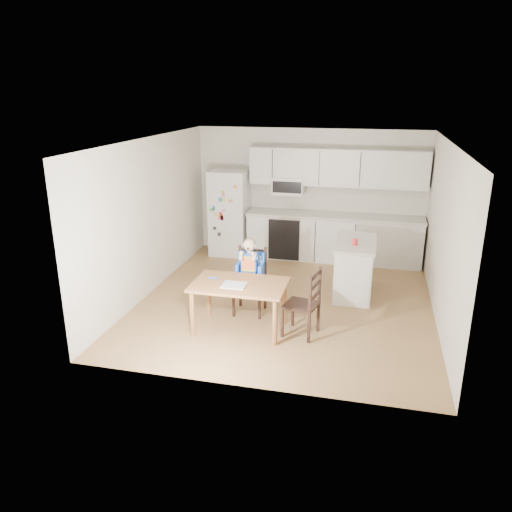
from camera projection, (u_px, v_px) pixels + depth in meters
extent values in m
cube|color=olive|center=(286.00, 301.00, 7.96)|extent=(4.50, 5.00, 0.01)
cube|color=beige|center=(310.00, 193.00, 9.87)|extent=(4.50, 0.02, 2.50)
cube|color=beige|center=(150.00, 216.00, 8.06)|extent=(0.02, 5.00, 2.50)
cube|color=beige|center=(444.00, 235.00, 7.06)|extent=(0.02, 5.00, 2.50)
cube|color=white|center=(289.00, 141.00, 7.16)|extent=(4.50, 5.00, 0.01)
cube|color=silver|center=(230.00, 212.00, 10.01)|extent=(0.72, 0.70, 1.70)
cube|color=silver|center=(333.00, 239.00, 9.73)|extent=(3.34, 0.60, 0.86)
cube|color=beige|center=(334.00, 216.00, 9.58)|extent=(3.37, 0.62, 0.05)
cube|color=black|center=(284.00, 240.00, 9.65)|extent=(0.60, 0.02, 0.80)
cube|color=silver|center=(337.00, 167.00, 9.42)|extent=(3.34, 0.34, 0.70)
cube|color=silver|center=(289.00, 186.00, 9.71)|extent=(0.60, 0.38, 0.33)
cube|color=silver|center=(354.00, 269.00, 8.12)|extent=(0.58, 1.15, 0.85)
cube|color=beige|center=(356.00, 243.00, 7.97)|extent=(0.64, 1.21, 0.05)
cylinder|color=red|center=(355.00, 242.00, 7.77)|extent=(0.08, 0.08, 0.10)
cube|color=brown|center=(239.00, 285.00, 6.81)|extent=(1.29, 0.83, 0.04)
cylinder|color=brown|center=(192.00, 314.00, 6.73)|extent=(0.06, 0.06, 0.65)
cylinder|color=brown|center=(208.00, 295.00, 7.36)|extent=(0.06, 0.06, 0.65)
cylinder|color=brown|center=(275.00, 323.00, 6.48)|extent=(0.06, 0.06, 0.65)
cylinder|color=brown|center=(284.00, 302.00, 7.11)|extent=(0.06, 0.06, 0.65)
cube|color=silver|center=(234.00, 285.00, 6.73)|extent=(0.32, 0.28, 0.01)
cylinder|color=blue|center=(213.00, 278.00, 6.98)|extent=(0.12, 0.06, 0.02)
cube|color=black|center=(250.00, 285.00, 7.41)|extent=(0.44, 0.44, 0.03)
cube|color=black|center=(233.00, 303.00, 7.34)|extent=(0.04, 0.04, 0.43)
cube|color=black|center=(240.00, 293.00, 7.71)|extent=(0.04, 0.04, 0.43)
cube|color=black|center=(259.00, 305.00, 7.26)|extent=(0.04, 0.04, 0.43)
cube|color=black|center=(265.00, 295.00, 7.62)|extent=(0.04, 0.04, 0.43)
cube|color=black|center=(253.00, 263.00, 7.50)|extent=(0.43, 0.04, 0.52)
cube|color=blue|center=(250.00, 280.00, 7.39)|extent=(0.39, 0.35, 0.10)
cube|color=blue|center=(252.00, 263.00, 7.45)|extent=(0.39, 0.06, 0.35)
cube|color=#519DE3|center=(249.00, 277.00, 7.35)|extent=(0.31, 0.27, 0.02)
cube|color=#2D35A1|center=(250.00, 261.00, 7.30)|extent=(0.23, 0.15, 0.27)
cube|color=#EE2E3A|center=(249.00, 264.00, 7.24)|extent=(0.20, 0.01, 0.21)
sphere|color=beige|center=(249.00, 245.00, 7.21)|extent=(0.18, 0.18, 0.18)
ellipsoid|color=olive|center=(249.00, 244.00, 7.21)|extent=(0.18, 0.16, 0.15)
cube|color=black|center=(301.00, 305.00, 6.74)|extent=(0.50, 0.50, 0.03)
cube|color=black|center=(293.00, 312.00, 7.06)|extent=(0.04, 0.04, 0.42)
cube|color=black|center=(318.00, 317.00, 6.90)|extent=(0.04, 0.04, 0.42)
cube|color=black|center=(282.00, 323.00, 6.73)|extent=(0.04, 0.04, 0.42)
cube|color=black|center=(309.00, 328.00, 6.58)|extent=(0.04, 0.04, 0.42)
cube|color=black|center=(315.00, 289.00, 6.58)|extent=(0.12, 0.42, 0.50)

